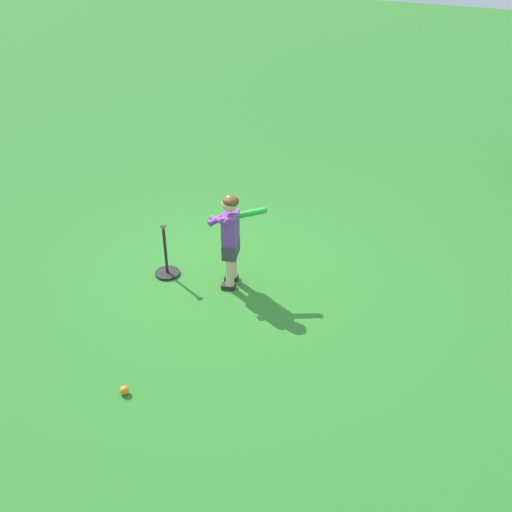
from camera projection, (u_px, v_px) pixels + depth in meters
name	position (u px, v px, depth m)	size (l,w,h in m)	color
ground_plane	(229.00, 268.00, 6.79)	(40.00, 40.00, 0.00)	#2D7528
child_batter	(231.00, 233.00, 6.18)	(0.44, 0.55, 1.08)	#232328
play_ball_far_left	(124.00, 390.00, 5.08)	(0.08, 0.08, 0.08)	orange
batting_tee	(167.00, 267.00, 6.64)	(0.28, 0.28, 0.62)	black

